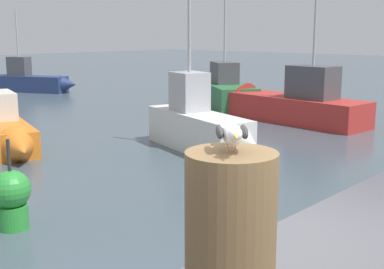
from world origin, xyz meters
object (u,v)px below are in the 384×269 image
Objects in this scene: mooring_post at (230,234)px; channel_buoy at (12,197)px; boat_red at (281,103)px; boat_navy at (32,81)px; boat_orange at (4,130)px; boat_green at (219,90)px; boat_white at (203,127)px; seagull at (232,133)px.

channel_buoy is at bearing 72.96° from mooring_post.
boat_navy is at bearing 95.37° from boat_red.
boat_green reaches higher than boat_orange.
boat_red reaches higher than mooring_post.
boat_navy is 3.43× the size of channel_buoy.
mooring_post reaches higher than channel_buoy.
mooring_post is 0.61× the size of channel_buoy.
mooring_post is at bearing -137.90° from boat_white.
channel_buoy reaches higher than boat_orange.
boat_navy is 14.86m from boat_white.
boat_orange is at bearing -172.85° from boat_green.
boat_white is 5.64m from channel_buoy.
seagull is at bearing -135.90° from mooring_post.
boat_red reaches higher than seagull.
boat_orange is 5.74m from channel_buoy.
boat_navy is at bearing 56.53° from boat_orange.
boat_white is at bearing -53.33° from boat_orange.
boat_navy reaches higher than channel_buoy.
mooring_post is 0.49m from seagull.
mooring_post is 2.56× the size of seagull.
boat_white is at bearing 12.13° from channel_buoy.
boat_green is (13.94, 11.61, -1.80)m from seagull.
boat_navy is at bearing 61.97° from mooring_post.
boat_red is 10.94m from channel_buoy.
channel_buoy is at bearing -121.33° from boat_navy.
boat_white is (-3.93, -14.33, 0.09)m from boat_navy.
mooring_post is 5.66m from channel_buoy.
boat_orange is 1.17× the size of boat_white.
boat_navy is at bearing 58.67° from channel_buoy.
boat_white reaches higher than seagull.
boat_white reaches higher than channel_buoy.
boat_navy is (11.06, 20.77, -1.83)m from seagull.
boat_white is at bearing 42.10° from mooring_post.
boat_navy is 13.22m from boat_red.
channel_buoy is (-2.58, -5.13, 0.04)m from boat_orange.
boat_white is (7.12, 6.44, -1.26)m from mooring_post.
mooring_post is 14.51m from boat_red.
boat_red is 4.39× the size of channel_buoy.
mooring_post is 0.17× the size of boat_orange.
boat_navy is 0.94× the size of boat_orange.
boat_navy is 1.10× the size of boat_white.
boat_white reaches higher than mooring_post.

